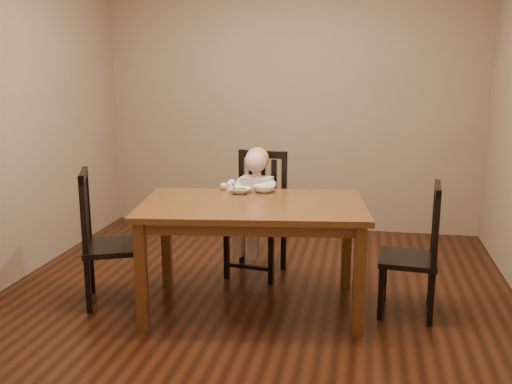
% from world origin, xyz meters
% --- Properties ---
extents(room, '(4.01, 4.01, 2.71)m').
position_xyz_m(room, '(0.00, 0.00, 1.35)').
color(room, '#3C1B0C').
rests_on(room, ground).
extents(dining_table, '(1.70, 1.16, 0.80)m').
position_xyz_m(dining_table, '(0.02, -0.20, 0.70)').
color(dining_table, '#502D12').
rests_on(dining_table, room).
extents(chair_child, '(0.50, 0.49, 1.04)m').
position_xyz_m(chair_child, '(-0.08, 0.54, 0.50)').
color(chair_child, black).
rests_on(chair_child, room).
extents(chair_left, '(0.55, 0.56, 1.01)m').
position_xyz_m(chair_left, '(-1.07, -0.30, 0.48)').
color(chair_left, black).
rests_on(chair_left, room).
extents(chair_right, '(0.43, 0.45, 0.95)m').
position_xyz_m(chair_right, '(1.18, -0.09, 0.46)').
color(chair_right, black).
rests_on(chair_right, room).
extents(toddler, '(0.40, 0.47, 0.59)m').
position_xyz_m(toddler, '(-0.08, 0.48, 0.65)').
color(toddler, white).
rests_on(toddler, chair_child).
extents(bowl_peas, '(0.18, 0.18, 0.04)m').
position_xyz_m(bowl_peas, '(-0.13, 0.09, 0.82)').
color(bowl_peas, white).
rests_on(bowl_peas, dining_table).
extents(bowl_veg, '(0.20, 0.20, 0.05)m').
position_xyz_m(bowl_veg, '(0.04, 0.16, 0.82)').
color(bowl_veg, white).
rests_on(bowl_veg, dining_table).
extents(fork, '(0.07, 0.10, 0.04)m').
position_xyz_m(fork, '(-0.17, 0.06, 0.84)').
color(fork, silver).
rests_on(fork, bowl_peas).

